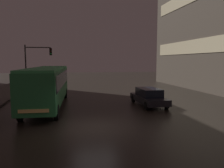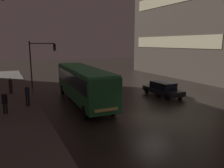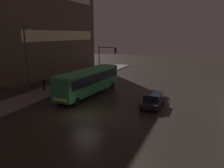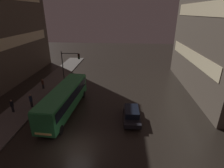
{
  "view_description": "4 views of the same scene",
  "coord_description": "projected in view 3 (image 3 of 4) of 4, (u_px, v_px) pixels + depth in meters",
  "views": [
    {
      "loc": [
        -1.47,
        -12.16,
        3.82
      ],
      "look_at": [
        2.88,
        9.49,
        1.45
      ],
      "focal_mm": 35.0,
      "sensor_mm": 36.0,
      "label": 1
    },
    {
      "loc": [
        -9.55,
        -12.39,
        5.5
      ],
      "look_at": [
        -0.05,
        6.68,
        1.47
      ],
      "focal_mm": 35.0,
      "sensor_mm": 36.0,
      "label": 2
    },
    {
      "loc": [
        10.11,
        -17.08,
        7.63
      ],
      "look_at": [
        0.05,
        6.32,
        1.77
      ],
      "focal_mm": 35.0,
      "sensor_mm": 36.0,
      "label": 3
    },
    {
      "loc": [
        4.26,
        -12.53,
        11.95
      ],
      "look_at": [
        2.56,
        10.02,
        2.57
      ],
      "focal_mm": 28.0,
      "sensor_mm": 36.0,
      "label": 4
    }
  ],
  "objects": [
    {
      "name": "pedestrian_far",
      "position": [
        61.0,
        81.0,
        29.96
      ],
      "size": [
        0.46,
        0.46,
        1.85
      ],
      "rotation": [
        0.0,
        0.0,
        4.97
      ],
      "color": "black",
      "rests_on": "sidewalk_left"
    },
    {
      "name": "traffic_light_main",
      "position": [
        105.0,
        57.0,
        36.52
      ],
      "size": [
        3.22,
        0.35,
        5.73
      ],
      "color": "#2D2D2D",
      "rests_on": "ground"
    },
    {
      "name": "car_taxi",
      "position": [
        153.0,
        99.0,
        23.47
      ],
      "size": [
        2.01,
        4.68,
        1.47
      ],
      "rotation": [
        0.0,
        0.0,
        3.17
      ],
      "color": "black",
      "rests_on": "ground"
    },
    {
      "name": "bus_near",
      "position": [
        89.0,
        80.0,
        27.41
      ],
      "size": [
        3.09,
        11.57,
        3.26
      ],
      "rotation": [
        0.0,
        0.0,
        3.09
      ],
      "color": "#236B38",
      "rests_on": "ground"
    },
    {
      "name": "street_lamp_sidewalk",
      "position": [
        27.0,
        51.0,
        26.62
      ],
      "size": [
        1.25,
        0.36,
        8.39
      ],
      "color": "#2D2D2D",
      "rests_on": "sidewalk_left"
    },
    {
      "name": "building_left_tower",
      "position": [
        41.0,
        15.0,
        41.37
      ],
      "size": [
        10.07,
        24.07,
        22.36
      ],
      "color": "#4C4238",
      "rests_on": "ground"
    },
    {
      "name": "pedestrian_near",
      "position": [
        44.0,
        83.0,
        29.41
      ],
      "size": [
        0.56,
        0.56,
        1.73
      ],
      "rotation": [
        0.0,
        0.0,
        5.77
      ],
      "color": "black",
      "rests_on": "sidewalk_left"
    },
    {
      "name": "ground_plane",
      "position": [
        86.0,
        115.0,
        20.9
      ],
      "size": [
        120.0,
        120.0,
        0.0
      ],
      "primitive_type": "plane",
      "color": "black"
    },
    {
      "name": "pedestrian_mid",
      "position": [
        77.0,
        75.0,
        35.76
      ],
      "size": [
        0.45,
        0.45,
        1.65
      ],
      "rotation": [
        0.0,
        0.0,
        2.86
      ],
      "color": "black",
      "rests_on": "sidewalk_left"
    },
    {
      "name": "sidewalk_left",
      "position": [
        67.0,
        85.0,
        33.3
      ],
      "size": [
        4.0,
        48.0,
        0.15
      ],
      "color": "#56514C",
      "rests_on": "ground"
    }
  ]
}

